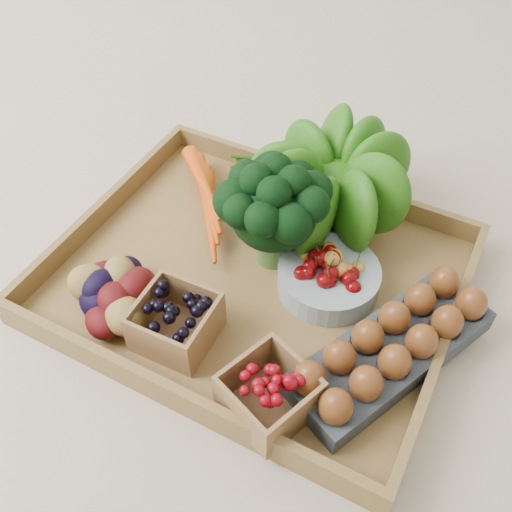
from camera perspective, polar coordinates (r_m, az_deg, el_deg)
The scene contains 10 objects.
ground at distance 0.83m, azimuth -0.00°, elevation -2.78°, with size 4.00×4.00×0.00m, color beige.
tray at distance 0.83m, azimuth -0.00°, elevation -2.45°, with size 0.55×0.45×0.01m, color olive.
carrots at distance 0.91m, azimuth -4.83°, elevation 5.92°, with size 0.20×0.14×0.05m, color #EE4D0B, non-canonical shape.
lettuce at distance 0.86m, azimuth 8.20°, elevation 7.99°, with size 0.17×0.17×0.17m, color #19550D.
broccoli at distance 0.80m, azimuth 1.77°, elevation 2.78°, with size 0.16×0.16×0.12m, color black, non-canonical shape.
cherry_bowl at distance 0.80m, azimuth 7.25°, elevation -2.20°, with size 0.14×0.14×0.04m, color #8C9EA5.
egg_carton at distance 0.74m, azimuth 13.28°, elevation -9.35°, with size 0.10×0.28×0.03m, color #3D454E.
potatoes at distance 0.78m, azimuth -13.72°, elevation -2.87°, with size 0.14×0.14×0.08m, color #410A0C, non-canonical shape.
punnet_blackberry at distance 0.74m, azimuth -8.03°, elevation -6.52°, with size 0.09×0.09×0.06m, color black.
punnet_raspberry at distance 0.68m, azimuth 1.33°, elevation -13.63°, with size 0.09×0.09×0.06m, color maroon.
Camera 1 is at (0.25, -0.47, 0.64)m, focal length 40.00 mm.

